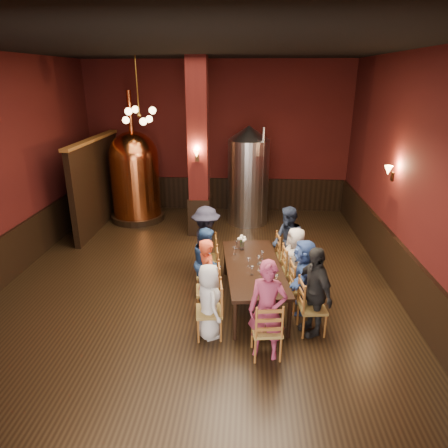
# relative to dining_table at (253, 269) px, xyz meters

# --- Properties ---
(room) EXTENTS (10.00, 10.02, 4.50)m
(room) POSITION_rel_dining_table_xyz_m (-1.12, 0.67, 1.56)
(room) COLOR black
(room) RESTS_ON ground
(wainscot_right) EXTENTS (0.08, 9.90, 1.00)m
(wainscot_right) POSITION_rel_dining_table_xyz_m (2.84, 0.67, -0.19)
(wainscot_right) COLOR black
(wainscot_right) RESTS_ON ground
(wainscot_back) EXTENTS (7.90, 0.08, 1.00)m
(wainscot_back) POSITION_rel_dining_table_xyz_m (-1.12, 5.63, -0.19)
(wainscot_back) COLOR black
(wainscot_back) RESTS_ON ground
(wainscot_left) EXTENTS (0.08, 9.90, 1.00)m
(wainscot_left) POSITION_rel_dining_table_xyz_m (-5.08, 0.67, -0.19)
(wainscot_left) COLOR black
(wainscot_left) RESTS_ON ground
(column) EXTENTS (0.58, 0.58, 4.50)m
(column) POSITION_rel_dining_table_xyz_m (-1.42, 3.47, 1.56)
(column) COLOR #41100E
(column) RESTS_ON ground
(partition) EXTENTS (0.22, 3.50, 2.40)m
(partition) POSITION_rel_dining_table_xyz_m (-4.32, 3.87, 0.51)
(partition) COLOR black
(partition) RESTS_ON ground
(pendant_cluster) EXTENTS (0.90, 0.90, 1.70)m
(pendant_cluster) POSITION_rel_dining_table_xyz_m (-2.92, 3.57, 2.41)
(pendant_cluster) COLOR #A57226
(pendant_cluster) RESTS_ON room
(sconce_wall) EXTENTS (0.20, 0.20, 0.36)m
(sconce_wall) POSITION_rel_dining_table_xyz_m (2.78, 1.47, 1.51)
(sconce_wall) COLOR black
(sconce_wall) RESTS_ON room
(sconce_column) EXTENTS (0.20, 0.20, 0.36)m
(sconce_column) POSITION_rel_dining_table_xyz_m (-1.42, 3.17, 1.51)
(sconce_column) COLOR black
(sconce_column) RESTS_ON column
(dining_table) EXTENTS (1.30, 2.51, 0.75)m
(dining_table) POSITION_rel_dining_table_xyz_m (0.00, 0.00, 0.00)
(dining_table) COLOR black
(dining_table) RESTS_ON ground
(chair_0) EXTENTS (0.51, 0.51, 0.92)m
(chair_0) POSITION_rel_dining_table_xyz_m (-0.72, -1.10, -0.23)
(chair_0) COLOR #906024
(chair_0) RESTS_ON ground
(person_0) EXTENTS (0.62, 0.74, 1.28)m
(person_0) POSITION_rel_dining_table_xyz_m (-0.72, -1.10, -0.05)
(person_0) COLOR silver
(person_0) RESTS_ON ground
(chair_1) EXTENTS (0.51, 0.51, 0.92)m
(chair_1) POSITION_rel_dining_table_xyz_m (-0.80, -0.44, -0.23)
(chair_1) COLOR #906024
(chair_1) RESTS_ON ground
(person_1) EXTENTS (0.54, 0.62, 1.44)m
(person_1) POSITION_rel_dining_table_xyz_m (-0.80, -0.44, 0.03)
(person_1) COLOR #D04523
(person_1) RESTS_ON ground
(chair_2) EXTENTS (0.51, 0.51, 0.92)m
(chair_2) POSITION_rel_dining_table_xyz_m (-0.88, 0.22, -0.23)
(chair_2) COLOR #906024
(chair_2) RESTS_ON ground
(person_2) EXTENTS (0.41, 0.71, 1.39)m
(person_2) POSITION_rel_dining_table_xyz_m (-0.88, 0.22, 0.01)
(person_2) COLOR navy
(person_2) RESTS_ON ground
(chair_3) EXTENTS (0.51, 0.51, 0.92)m
(chair_3) POSITION_rel_dining_table_xyz_m (-0.97, 0.88, -0.23)
(chair_3) COLOR #906024
(chair_3) RESTS_ON ground
(person_3) EXTENTS (0.78, 1.12, 1.58)m
(person_3) POSITION_rel_dining_table_xyz_m (-0.97, 0.88, 0.10)
(person_3) COLOR black
(person_3) RESTS_ON ground
(chair_4) EXTENTS (0.51, 0.51, 0.92)m
(chair_4) POSITION_rel_dining_table_xyz_m (0.97, -0.88, -0.23)
(chair_4) COLOR #906024
(chair_4) RESTS_ON ground
(person_4) EXTENTS (0.71, 0.98, 1.54)m
(person_4) POSITION_rel_dining_table_xyz_m (0.97, -0.88, 0.08)
(person_4) COLOR black
(person_4) RESTS_ON ground
(chair_5) EXTENTS (0.51, 0.51, 0.92)m
(chair_5) POSITION_rel_dining_table_xyz_m (0.88, -0.22, -0.23)
(chair_5) COLOR #906024
(chair_5) RESTS_ON ground
(person_5) EXTENTS (0.63, 1.34, 1.38)m
(person_5) POSITION_rel_dining_table_xyz_m (0.88, -0.22, 0.00)
(person_5) COLOR #314E95
(person_5) RESTS_ON ground
(chair_6) EXTENTS (0.51, 0.51, 0.92)m
(chair_6) POSITION_rel_dining_table_xyz_m (0.80, 0.44, -0.23)
(chair_6) COLOR #906024
(chair_6) RESTS_ON ground
(person_6) EXTENTS (0.58, 0.75, 1.34)m
(person_6) POSITION_rel_dining_table_xyz_m (0.80, 0.44, -0.02)
(person_6) COLOR beige
(person_6) RESTS_ON ground
(chair_7) EXTENTS (0.51, 0.51, 0.92)m
(chair_7) POSITION_rel_dining_table_xyz_m (0.72, 1.10, -0.23)
(chair_7) COLOR #906024
(chair_7) RESTS_ON ground
(person_7) EXTENTS (0.60, 0.82, 1.53)m
(person_7) POSITION_rel_dining_table_xyz_m (0.72, 1.10, 0.08)
(person_7) COLOR #1B2236
(person_7) RESTS_ON ground
(chair_8) EXTENTS (0.51, 0.51, 0.92)m
(chair_8) POSITION_rel_dining_table_xyz_m (0.20, -1.54, -0.23)
(chair_8) COLOR #906024
(chair_8) RESTS_ON ground
(person_8) EXTENTS (0.64, 0.48, 1.58)m
(person_8) POSITION_rel_dining_table_xyz_m (0.20, -1.54, 0.10)
(person_8) COLOR #842C48
(person_8) RESTS_ON ground
(copper_kettle) EXTENTS (1.56, 1.56, 3.67)m
(copper_kettle) POSITION_rel_dining_table_xyz_m (-3.41, 4.45, 0.65)
(copper_kettle) COLOR black
(copper_kettle) RESTS_ON ground
(steel_vessel) EXTENTS (1.38, 1.38, 2.78)m
(steel_vessel) POSITION_rel_dining_table_xyz_m (-0.14, 4.40, 0.70)
(steel_vessel) COLOR #B2B2B7
(steel_vessel) RESTS_ON ground
(rose_vase) EXTENTS (0.18, 0.18, 0.31)m
(rose_vase) POSITION_rel_dining_table_xyz_m (-0.23, 0.73, 0.26)
(rose_vase) COLOR white
(rose_vase) RESTS_ON dining_table
(wine_glass_0) EXTENTS (0.07, 0.07, 0.17)m
(wine_glass_0) POSITION_rel_dining_table_xyz_m (0.16, 0.29, 0.15)
(wine_glass_0) COLOR white
(wine_glass_0) RESTS_ON dining_table
(wine_glass_1) EXTENTS (0.07, 0.07, 0.17)m
(wine_glass_1) POSITION_rel_dining_table_xyz_m (-0.03, -0.36, 0.15)
(wine_glass_1) COLOR white
(wine_glass_1) RESTS_ON dining_table
(wine_glass_2) EXTENTS (0.07, 0.07, 0.17)m
(wine_glass_2) POSITION_rel_dining_table_xyz_m (0.19, -0.34, 0.15)
(wine_glass_2) COLOR white
(wine_glass_2) RESTS_ON dining_table
(wine_glass_3) EXTENTS (0.07, 0.07, 0.17)m
(wine_glass_3) POSITION_rel_dining_table_xyz_m (0.09, 0.08, 0.15)
(wine_glass_3) COLOR white
(wine_glass_3) RESTS_ON dining_table
(wine_glass_4) EXTENTS (0.07, 0.07, 0.17)m
(wine_glass_4) POSITION_rel_dining_table_xyz_m (0.11, -0.21, 0.15)
(wine_glass_4) COLOR white
(wine_glass_4) RESTS_ON dining_table
(wine_glass_5) EXTENTS (0.07, 0.07, 0.17)m
(wine_glass_5) POSITION_rel_dining_table_xyz_m (0.38, -0.66, 0.15)
(wine_glass_5) COLOR white
(wine_glass_5) RESTS_ON dining_table
(wine_glass_6) EXTENTS (0.07, 0.07, 0.17)m
(wine_glass_6) POSITION_rel_dining_table_xyz_m (-0.34, 0.76, 0.15)
(wine_glass_6) COLOR white
(wine_glass_6) RESTS_ON dining_table
(wine_glass_7) EXTENTS (0.07, 0.07, 0.17)m
(wine_glass_7) POSITION_rel_dining_table_xyz_m (-0.09, -0.03, 0.15)
(wine_glass_7) COLOR white
(wine_glass_7) RESTS_ON dining_table
(wine_glass_8) EXTENTS (0.07, 0.07, 0.17)m
(wine_glass_8) POSITION_rel_dining_table_xyz_m (-0.37, 0.48, 0.15)
(wine_glass_8) COLOR white
(wine_glass_8) RESTS_ON dining_table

